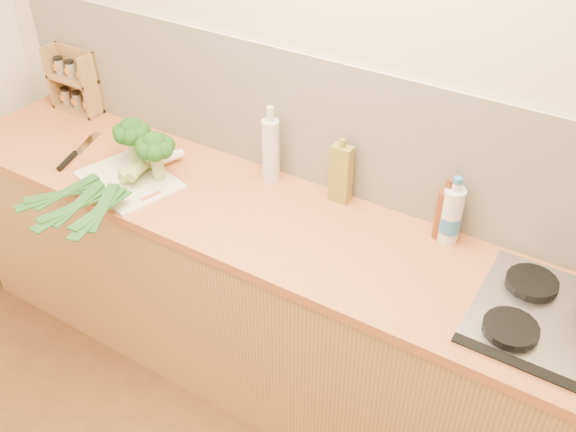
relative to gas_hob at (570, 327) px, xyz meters
name	(u,v)px	position (x,y,z in m)	size (l,w,h in m)	color
room_shell	(328,127)	(-1.02, 0.29, 0.26)	(3.50, 3.50, 3.50)	beige
counter	(288,308)	(-1.02, 0.00, -0.46)	(3.20, 0.62, 0.90)	tan
gas_hob	(570,327)	(0.00, 0.00, 0.00)	(0.58, 0.50, 0.04)	silver
chopping_board	(129,180)	(-1.72, -0.10, -0.01)	(0.40, 0.30, 0.01)	silver
broccoli_left	(132,133)	(-1.78, 0.01, 0.14)	(0.16, 0.16, 0.21)	#92A560
broccoli_right	(155,148)	(-1.62, -0.03, 0.14)	(0.16, 0.16, 0.21)	#92A560
leek_front	(122,173)	(-1.75, -0.11, 0.02)	(0.31, 0.67, 0.04)	white
leek_mid	(124,177)	(-1.70, -0.15, 0.04)	(0.11, 0.71, 0.04)	white
leek_back	(129,179)	(-1.65, -0.17, 0.06)	(0.21, 0.65, 0.04)	white
chefs_knife	(72,156)	(-2.05, -0.10, 0.00)	(0.13, 0.33, 0.02)	silver
spice_rack	(76,84)	(-2.36, 0.25, 0.12)	(0.26, 0.10, 0.31)	#A46F46
oil_tin	(341,173)	(-0.93, 0.24, 0.11)	(0.08, 0.05, 0.27)	olive
glass_bottle	(271,150)	(-1.23, 0.22, 0.13)	(0.07, 0.07, 0.33)	silver
amber_bottle	(444,213)	(-0.50, 0.23, 0.09)	(0.06, 0.06, 0.25)	maroon
water_bottle	(451,217)	(-0.48, 0.22, 0.09)	(0.08, 0.08, 0.25)	silver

